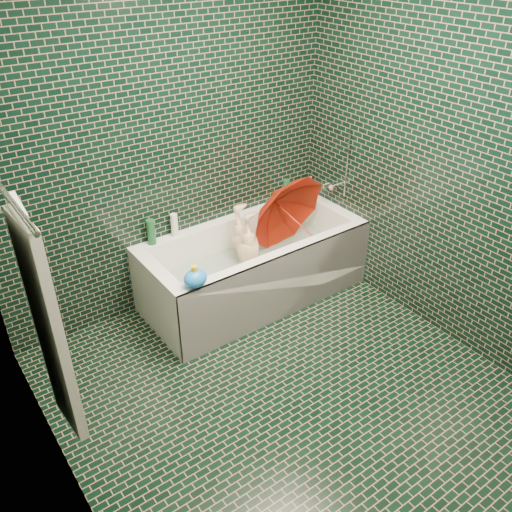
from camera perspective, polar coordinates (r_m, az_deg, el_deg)
floor at (r=3.52m, az=3.61°, el=-14.55°), size 2.80×2.80×0.00m
wall_back at (r=3.83m, az=-9.26°, el=11.71°), size 2.80×0.00×2.80m
wall_left at (r=2.27m, az=-21.88°, el=-5.64°), size 0.00×2.80×2.80m
wall_right at (r=3.66m, az=20.56°, el=9.10°), size 0.00×2.80×2.80m
bathtub at (r=4.21m, az=-0.13°, el=-1.82°), size 1.70×0.75×0.55m
bath_mat at (r=4.25m, az=-0.26°, el=-2.34°), size 1.35×0.47×0.01m
water at (r=4.17m, az=-0.27°, el=-0.70°), size 1.48×0.53×0.00m
towel_rail at (r=2.32m, az=-24.08°, el=4.92°), size 0.02×0.58×0.02m
towel at (r=2.59m, az=-21.16°, el=-6.43°), size 0.08×0.44×1.12m
faucet at (r=4.41m, az=8.51°, el=7.79°), size 0.18×0.19×0.55m
child at (r=4.18m, az=-0.66°, el=-0.49°), size 0.95×0.50×0.29m
umbrella at (r=4.16m, az=4.37°, el=3.55°), size 0.79×0.86×0.85m
soap_bottle_a at (r=4.72m, az=5.24°, el=6.75°), size 0.11×0.11×0.23m
soap_bottle_b at (r=4.72m, az=5.21°, el=6.71°), size 0.10×0.10×0.20m
soap_bottle_c at (r=4.64m, az=4.52°, el=6.30°), size 0.16×0.16×0.17m
bottle_right_tall at (r=4.49m, az=3.19°, el=6.84°), size 0.07×0.07×0.20m
bottle_right_pump at (r=4.66m, az=5.67°, el=7.51°), size 0.05×0.05×0.17m
bottle_left_tall at (r=3.95m, az=-10.98°, el=2.49°), size 0.08×0.08×0.19m
bottle_left_short at (r=4.03m, az=-8.58°, el=3.25°), size 0.06×0.06×0.18m
rubber_duck at (r=4.52m, az=2.59°, el=6.16°), size 0.11×0.08×0.09m
bath_toy at (r=3.45m, az=-6.41°, el=-2.34°), size 0.19×0.18×0.15m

